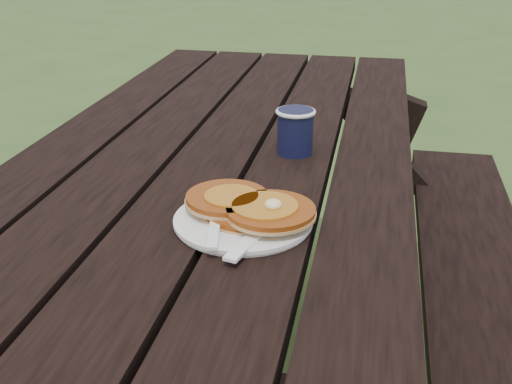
% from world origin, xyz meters
% --- Properties ---
extents(picnic_table, '(1.36, 1.80, 0.75)m').
position_xyz_m(picnic_table, '(0.00, 0.00, 0.37)').
color(picnic_table, black).
rests_on(picnic_table, ground).
extents(plate, '(0.26, 0.26, 0.01)m').
position_xyz_m(plate, '(0.12, -0.32, 0.76)').
color(plate, white).
rests_on(plate, picnic_table).
extents(pancake_stack, '(0.20, 0.16, 0.04)m').
position_xyz_m(pancake_stack, '(0.13, -0.31, 0.77)').
color(pancake_stack, '#8F3F10').
rests_on(pancake_stack, plate).
extents(knife, '(0.06, 0.18, 0.00)m').
position_xyz_m(knife, '(0.15, -0.36, 0.76)').
color(knife, white).
rests_on(knife, plate).
extents(fork, '(0.06, 0.16, 0.01)m').
position_xyz_m(fork, '(0.09, -0.38, 0.77)').
color(fork, white).
rests_on(fork, plate).
extents(coffee_cup, '(0.08, 0.08, 0.09)m').
position_xyz_m(coffee_cup, '(0.15, 0.00, 0.80)').
color(coffee_cup, black).
rests_on(coffee_cup, picnic_table).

